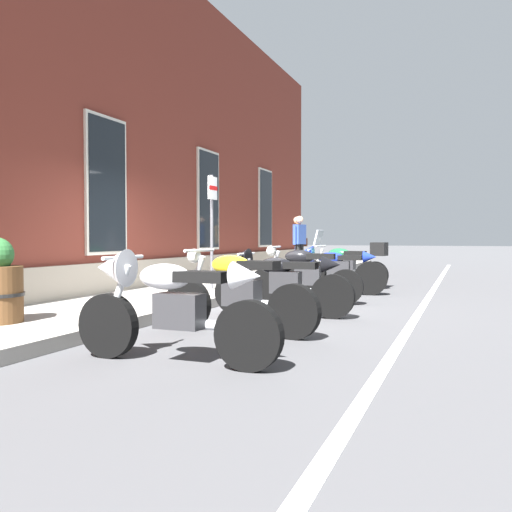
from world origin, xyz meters
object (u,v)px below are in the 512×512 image
Objects in this scene: motorcycle_yellow_naked at (237,293)px; pedestrian_blue_top at (300,241)px; motorcycle_white_sport at (167,301)px; pedestrian_tan_coat at (297,240)px; motorcycle_black_sport at (277,279)px; motorcycle_blue_sport at (333,267)px; motorcycle_black_naked at (304,275)px; parking_sign at (212,215)px; motorcycle_green_touring at (348,263)px.

motorcycle_yellow_naked is 1.30× the size of pedestrian_blue_top.
pedestrian_tan_coat is at bearing 10.73° from motorcycle_white_sport.
pedestrian_blue_top reaches higher than motorcycle_black_sport.
pedestrian_tan_coat reaches higher than motorcycle_blue_sport.
motorcycle_yellow_naked is 1.04× the size of motorcycle_black_naked.
pedestrian_blue_top is at bearing 9.93° from motorcycle_white_sport.
pedestrian_tan_coat is (0.80, 0.31, 0.01)m from pedestrian_blue_top.
parking_sign is (5.40, 2.05, 1.02)m from motorcycle_white_sport.
pedestrian_blue_top is at bearing 13.70° from motorcycle_black_sport.
parking_sign reaches higher than motorcycle_black_naked.
motorcycle_white_sport is 12.27m from pedestrian_tan_coat.
parking_sign is (2.06, 2.00, 1.04)m from motorcycle_black_sport.
parking_sign reaches higher than pedestrian_tan_coat.
pedestrian_blue_top is 5.87m from parking_sign.
motorcycle_green_touring is (1.59, -0.01, 0.01)m from motorcycle_blue_sport.
motorcycle_black_naked is at bearing 177.88° from motorcycle_green_touring.
motorcycle_black_sport is at bearing 0.70° from motorcycle_white_sport.
parking_sign is at bearing 123.18° from motorcycle_blue_sport.
motorcycle_white_sport is 3.34m from motorcycle_black_sport.
parking_sign is (-5.84, 0.08, 0.53)m from pedestrian_blue_top.
motorcycle_black_sport is (3.34, 0.04, -0.03)m from motorcycle_white_sport.
motorcycle_black_sport is 1.05× the size of motorcycle_black_naked.
motorcycle_white_sport is 1.29× the size of pedestrian_blue_top.
motorcycle_green_touring is at bearing -148.08° from pedestrian_tan_coat.
pedestrian_blue_top is (2.91, 2.00, 0.50)m from motorcycle_green_touring.
motorcycle_blue_sport is 4.94m from pedestrian_blue_top.
pedestrian_blue_top is (4.49, 1.99, 0.52)m from motorcycle_blue_sport.
motorcycle_yellow_naked is 10.62m from pedestrian_tan_coat.
motorcycle_yellow_naked is 0.96× the size of parking_sign.
motorcycle_black_sport is at bearing 179.21° from motorcycle_green_touring.
motorcycle_white_sport is 0.99× the size of motorcycle_yellow_naked.
motorcycle_white_sport is 1.02× the size of motorcycle_blue_sport.
motorcycle_black_sport reaches higher than motorcycle_blue_sport.
pedestrian_tan_coat is at bearing 23.49° from motorcycle_blue_sport.
motorcycle_black_sport is at bearing 178.99° from motorcycle_blue_sport.
motorcycle_yellow_naked is at bearing 0.14° from motorcycle_white_sport.
pedestrian_tan_coat reaches higher than motorcycle_yellow_naked.
motorcycle_blue_sport is (1.75, -0.11, 0.05)m from motorcycle_black_naked.
parking_sign reaches higher than pedestrian_blue_top.
pedestrian_tan_coat reaches higher than motorcycle_black_naked.
motorcycle_green_touring is 3.56m from pedestrian_blue_top.
pedestrian_tan_coat is (8.71, 2.24, 0.52)m from motorcycle_black_sport.
motorcycle_white_sport is 11.42m from pedestrian_blue_top.
motorcycle_green_touring reaches higher than motorcycle_white_sport.
motorcycle_black_naked is 1.26× the size of pedestrian_blue_top.
motorcycle_black_naked is 1.25× the size of pedestrian_tan_coat.
parking_sign is (-2.94, 2.07, 1.03)m from motorcycle_green_touring.
motorcycle_white_sport reaches higher than motorcycle_black_naked.
motorcycle_yellow_naked is 0.98× the size of motorcycle_black_sport.
motorcycle_blue_sport is 1.27× the size of pedestrian_blue_top.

